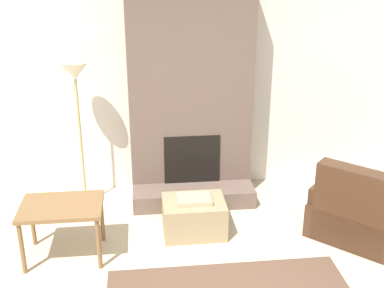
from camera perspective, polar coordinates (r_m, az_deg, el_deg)
wall_back at (r=5.95m, az=-0.44°, el=6.74°), size 6.99×0.06×2.60m
fireplace at (r=5.73m, az=-0.18°, el=5.20°), size 1.46×0.77×2.60m
ottoman at (r=5.23m, az=0.23°, el=-8.53°), size 0.66×0.50×0.43m
armchair at (r=5.47m, az=19.36°, el=-7.70°), size 1.34×1.34×0.88m
side_table at (r=4.86m, az=-15.17°, el=-7.73°), size 0.79×0.57×0.58m
floor_lamp_left at (r=5.50m, az=-13.66°, el=7.31°), size 0.33×0.33×1.73m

